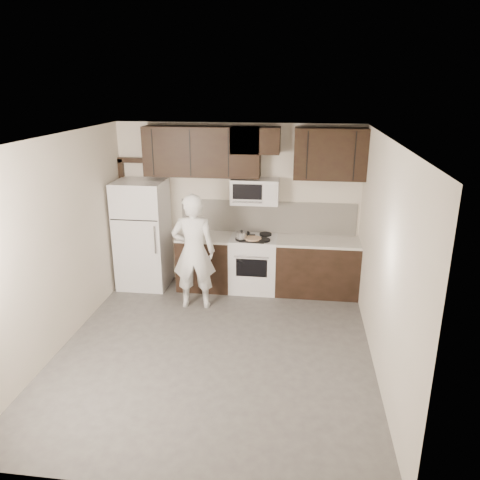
% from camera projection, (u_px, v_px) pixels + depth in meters
% --- Properties ---
extents(floor, '(4.50, 4.50, 0.00)m').
position_uv_depth(floor, '(215.00, 349.00, 6.09)').
color(floor, '#4C4A47').
rests_on(floor, ground).
extents(back_wall, '(4.00, 0.00, 4.00)m').
position_uv_depth(back_wall, '(238.00, 206.00, 7.77)').
color(back_wall, beige).
rests_on(back_wall, ground).
extents(ceiling, '(4.50, 4.50, 0.00)m').
position_uv_depth(ceiling, '(211.00, 139.00, 5.23)').
color(ceiling, white).
rests_on(ceiling, back_wall).
extents(counter_run, '(2.95, 0.64, 0.91)m').
position_uv_depth(counter_run, '(272.00, 264.00, 7.69)').
color(counter_run, black).
rests_on(counter_run, floor).
extents(stove, '(0.76, 0.66, 0.94)m').
position_uv_depth(stove, '(253.00, 263.00, 7.73)').
color(stove, silver).
rests_on(stove, floor).
extents(backsplash, '(2.90, 0.02, 0.54)m').
position_uv_depth(backsplash, '(268.00, 217.00, 7.75)').
color(backsplash, silver).
rests_on(backsplash, counter_run).
extents(upper_cabinets, '(3.48, 0.35, 0.78)m').
position_uv_depth(upper_cabinets, '(250.00, 151.00, 7.28)').
color(upper_cabinets, black).
rests_on(upper_cabinets, back_wall).
extents(microwave, '(0.76, 0.42, 0.40)m').
position_uv_depth(microwave, '(255.00, 191.00, 7.46)').
color(microwave, silver).
rests_on(microwave, upper_cabinets).
extents(refrigerator, '(0.80, 0.76, 1.80)m').
position_uv_depth(refrigerator, '(143.00, 234.00, 7.77)').
color(refrigerator, silver).
rests_on(refrigerator, floor).
extents(door_trim, '(0.50, 0.08, 2.12)m').
position_uv_depth(door_trim, '(127.00, 209.00, 8.00)').
color(door_trim, black).
rests_on(door_trim, floor).
extents(saucepan, '(0.31, 0.18, 0.17)m').
position_uv_depth(saucepan, '(242.00, 236.00, 7.44)').
color(saucepan, silver).
rests_on(saucepan, stove).
extents(baking_tray, '(0.42, 0.33, 0.02)m').
position_uv_depth(baking_tray, '(253.00, 240.00, 7.45)').
color(baking_tray, black).
rests_on(baking_tray, counter_run).
extents(pizza, '(0.29, 0.29, 0.02)m').
position_uv_depth(pizza, '(253.00, 238.00, 7.44)').
color(pizza, beige).
rests_on(pizza, baking_tray).
extents(person, '(0.69, 0.50, 1.78)m').
position_uv_depth(person, '(194.00, 252.00, 7.00)').
color(person, white).
rests_on(person, floor).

